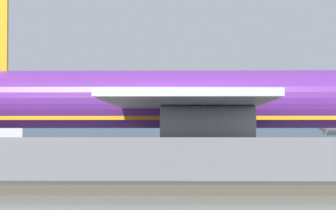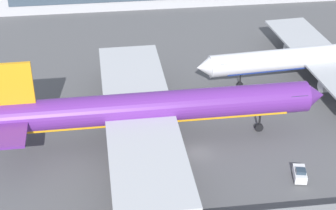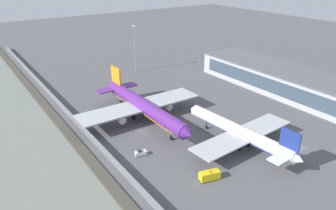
{
  "view_description": "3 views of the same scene",
  "coord_description": "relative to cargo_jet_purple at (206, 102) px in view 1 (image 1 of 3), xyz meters",
  "views": [
    {
      "loc": [
        -7.41,
        -58.73,
        2.84
      ],
      "look_at": [
        -9.63,
        8.17,
        5.29
      ],
      "focal_mm": 85.0,
      "sensor_mm": 36.0,
      "label": 1
    },
    {
      "loc": [
        -12.87,
        -64.61,
        47.62
      ],
      "look_at": [
        -3.15,
        9.19,
        2.85
      ],
      "focal_mm": 60.0,
      "sensor_mm": 36.0,
      "label": 2
    },
    {
      "loc": [
        82.06,
        -45.52,
        49.99
      ],
      "look_at": [
        -2.59,
        12.0,
        5.19
      ],
      "focal_mm": 35.0,
      "sensor_mm": 36.0,
      "label": 3
    }
  ],
  "objects": [
    {
      "name": "ground_plane",
      "position": [
        6.52,
        -4.27,
        -5.41
      ],
      "size": [
        500.0,
        500.0,
        0.0
      ],
      "primitive_type": "plane",
      "color": "#565659"
    },
    {
      "name": "perimeter_fence",
      "position": [
        6.52,
        -20.27,
        -4.07
      ],
      "size": [
        280.0,
        0.1,
        2.67
      ],
      "color": "slate",
      "rests_on": "ground"
    },
    {
      "name": "terminal_building",
      "position": [
        19.58,
        62.72,
        -0.61
      ],
      "size": [
        99.72,
        21.34,
        9.58
      ],
      "color": "#B2B2B7",
      "rests_on": "ground"
    },
    {
      "name": "cargo_jet_purple",
      "position": [
        0.0,
        0.0,
        0.0
      ],
      "size": [
        51.09,
        43.84,
        14.17
      ],
      "color": "#602889",
      "rests_on": "ground"
    }
  ]
}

